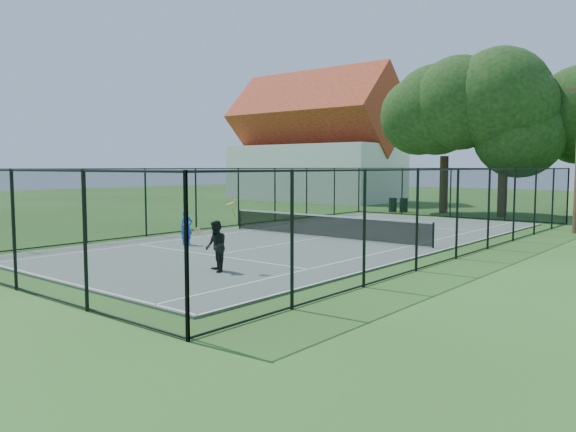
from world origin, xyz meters
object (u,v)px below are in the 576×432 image
Objects in this scene: player_blue at (187,228)px; trash_bin_left at (393,205)px; player_black at (216,246)px; tennis_net at (324,225)px; trash_bin_right at (404,205)px.

trash_bin_left is at bearing 96.05° from player_blue.
tennis_net is at bearing 105.19° from player_black.
player_blue reaches higher than tennis_net.
player_black is (7.04, -22.93, 0.31)m from trash_bin_left.
trash_bin_right is at bearing 94.03° from player_blue.
player_blue reaches higher than trash_bin_left.
tennis_net is 4.89× the size of player_black.
player_blue is (1.42, -20.12, 0.25)m from trash_bin_right.
player_blue is at bearing 147.98° from player_black.
trash_bin_right is 24.07m from player_black.
player_black reaches higher than tennis_net.
tennis_net is 5.91m from player_blue.
trash_bin_right is at bearing 105.41° from tennis_net.
player_black is (4.94, -3.09, 0.07)m from player_blue.
trash_bin_right is 20.17m from player_blue.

